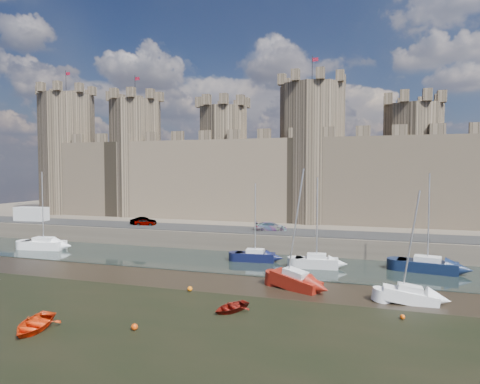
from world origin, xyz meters
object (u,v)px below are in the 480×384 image
Objects in this scene: sailboat_1 at (255,256)px; car_0 at (145,222)px; sailboat_4 at (295,280)px; van at (31,214)px; sailboat_2 at (317,261)px; sailboat_3 at (427,265)px; dinghy_0 at (34,326)px; sailboat_0 at (44,244)px; sailboat_5 at (410,295)px; car_1 at (143,221)px; car_2 at (271,226)px.

car_0 is at bearing 150.25° from sailboat_1.
sailboat_1 is 0.84× the size of sailboat_4.
car_0 is at bearing -2.51° from van.
sailboat_2 is 0.90× the size of sailboat_4.
sailboat_3 reaches higher than dinghy_0.
sailboat_0 is 50.18m from sailboat_3.
sailboat_2 is 12.02m from sailboat_3.
sailboat_5 is at bearing -125.95° from car_0.
sailboat_4 reaches higher than sailboat_2.
sailboat_1 is at bearing -169.10° from sailboat_3.
sailboat_1 is at bearing -120.93° from car_0.
sailboat_3 is 12.43m from sailboat_5.
car_1 is 0.35× the size of sailboat_4.
sailboat_4 reaches higher than sailboat_0.
sailboat_3 is 16.71m from sailboat_4.
sailboat_0 reaches higher than car_1.
car_2 reaches higher than car_0.
car_0 is 0.60× the size of van.
car_1 is 0.36× the size of sailboat_3.
sailboat_0 is (-10.05, -10.66, -2.22)m from car_0.
sailboat_1 is at bearing 166.28° from car_2.
car_0 is 0.32× the size of sailboat_2.
sailboat_4 is 3.02× the size of dinghy_0.
sailboat_3 is at bearing -11.49° from van.
van is at bearing -178.03° from sailboat_3.
sailboat_4 is (-0.81, -9.08, -0.00)m from sailboat_2.
sailboat_2 is (38.25, 0.23, -0.02)m from sailboat_0.
sailboat_4 is (37.44, -8.85, -0.02)m from sailboat_0.
van is at bearing 75.75° from car_2.
sailboat_0 reaches higher than sailboat_5.
car_0 is at bearing 37.45° from sailboat_0.
sailboat_5 is at bearing 19.74° from dinghy_0.
car_1 reaches higher than car_2.
van is at bearing 158.96° from sailboat_5.
dinghy_0 is at bearing -152.11° from sailboat_5.
sailboat_1 is 0.88× the size of sailboat_3.
sailboat_5 reaches higher than car_0.
car_1 is 30.69m from sailboat_2.
van is 0.48× the size of sailboat_4.
sailboat_5 is (47.49, -10.13, -0.14)m from sailboat_0.
car_2 is 27.41m from sailboat_5.
sailboat_0 reaches higher than dinghy_0.
car_2 is 1.18× the size of dinghy_0.
van is 15.67m from sailboat_0.
van reaches higher than car_2.
car_2 is at bearing -101.78° from car_1.
dinghy_0 is at bearing -113.92° from sailboat_1.
car_1 is 0.36× the size of sailboat_0.
sailboat_0 is 48.56m from sailboat_5.
sailboat_3 reaches higher than sailboat_2.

